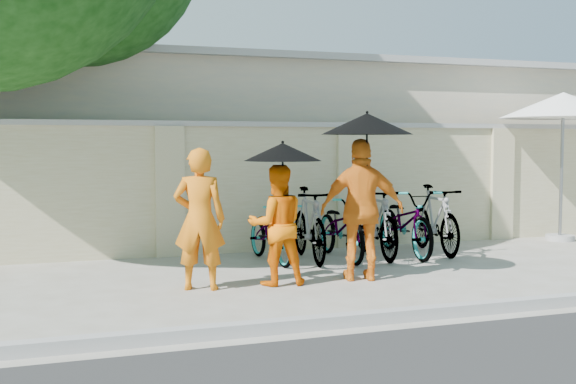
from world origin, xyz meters
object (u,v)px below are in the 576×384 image
object	(u,v)px
patio_umbrella	(563,107)
monk_right	(362,210)
monk_left	(199,219)
monk_center	(277,225)

from	to	relation	value
patio_umbrella	monk_right	bearing A→B (deg)	-156.18
monk_left	monk_right	bearing A→B (deg)	-162.86
monk_left	monk_center	xyz separation A→B (m)	(0.96, -0.03, -0.11)
patio_umbrella	monk_left	bearing A→B (deg)	-163.56
monk_center	monk_right	size ratio (longest dim) A/B	0.82
monk_left	monk_right	distance (m)	2.08
monk_left	monk_center	world-z (taller)	monk_left
monk_center	monk_right	xyz separation A→B (m)	(1.12, -0.08, 0.16)
monk_left	patio_umbrella	xyz separation A→B (m)	(6.99, 2.06, 1.53)
monk_center	monk_right	distance (m)	1.13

